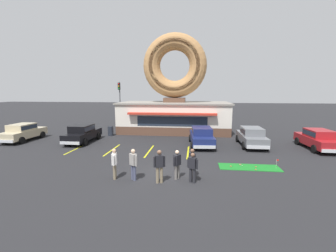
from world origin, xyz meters
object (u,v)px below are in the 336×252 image
car_grey (252,136)px  car_navy (202,136)px  pedestrian_leather_jacket_man (114,162)px  trash_bin (111,131)px  car_black (83,133)px  traffic_light_pole (120,98)px  golf_ball (242,166)px  car_red (318,138)px  pedestrian_blue_sweater_man (159,165)px  pedestrian_crossing_woman (133,163)px  car_champagne (23,131)px  pedestrian_beanie_man (177,163)px  pedestrian_hooded_kid (192,162)px  pedestrian_clipboard_woman (193,166)px  putting_flag_pin (277,162)px

car_grey → car_navy: size_ratio=0.98×
pedestrian_leather_jacket_man → trash_bin: bearing=112.0°
car_black → traffic_light_pole: traffic_light_pole is taller
golf_ball → traffic_light_pole: size_ratio=0.01×
golf_ball → car_red: (6.83, 5.05, 0.82)m
pedestrian_blue_sweater_man → pedestrian_crossing_woman: (-1.40, 0.22, -0.03)m
car_red → trash_bin: car_red is taller
car_black → pedestrian_crossing_woman: bearing=-49.1°
car_champagne → pedestrian_beanie_man: car_champagne is taller
pedestrian_blue_sweater_man → golf_ball: bearing=33.4°
pedestrian_beanie_man → pedestrian_leather_jacket_man: bearing=-173.6°
pedestrian_hooded_kid → car_red: bearing=36.0°
pedestrian_clipboard_woman → car_navy: bearing=85.2°
putting_flag_pin → car_black: bearing=160.4°
car_champagne → car_grey: size_ratio=1.00×
putting_flag_pin → car_champagne: (-20.88, 5.30, 0.43)m
pedestrian_blue_sweater_man → traffic_light_pole: bearing=114.2°
car_red → pedestrian_hooded_kid: car_red is taller
golf_ball → car_red: 8.53m
car_champagne → car_navy: bearing=0.0°
car_grey → pedestrian_leather_jacket_man: size_ratio=2.79×
car_black → trash_bin: (1.40, 3.20, -0.37)m
pedestrian_hooded_kid → trash_bin: bearing=129.3°
pedestrian_blue_sweater_man → pedestrian_leather_jacket_man: 2.45m
car_navy → golf_ball: bearing=-65.2°
car_champagne → traffic_light_pole: size_ratio=0.79×
car_red → trash_bin: size_ratio=4.70×
pedestrian_beanie_man → trash_bin: pedestrian_beanie_man is taller
golf_ball → pedestrian_leather_jacket_man: bearing=-158.3°
pedestrian_clipboard_woman → traffic_light_pole: traffic_light_pole is taller
golf_ball → putting_flag_pin: 2.01m
car_black → pedestrian_blue_sweater_man: pedestrian_blue_sweater_man is taller
car_champagne → car_red: (25.74, -0.08, 0.00)m
golf_ball → pedestrian_clipboard_woman: (-3.04, -2.85, 0.80)m
car_red → pedestrian_beanie_man: 13.06m
golf_ball → car_navy: size_ratio=0.01×
car_champagne → car_black: size_ratio=1.00×
putting_flag_pin → pedestrian_leather_jacket_man: (-9.10, -2.66, 0.47)m
pedestrian_hooded_kid → pedestrian_leather_jacket_man: bearing=-170.3°
trash_bin → traffic_light_pole: bearing=100.2°
pedestrian_hooded_kid → car_black: bearing=143.8°
trash_bin → traffic_light_pole: size_ratio=0.17×
car_black → pedestrian_beanie_man: size_ratio=2.93×
car_grey → car_red: same height
pedestrian_blue_sweater_man → pedestrian_clipboard_woman: (1.65, 0.24, -0.10)m
car_champagne → car_black: (5.85, 0.05, 0.00)m
car_champagne → pedestrian_crossing_woman: (12.82, -8.01, 0.05)m
pedestrian_hooded_kid → pedestrian_crossing_woman: size_ratio=0.95×
car_grey → pedestrian_leather_jacket_man: pedestrian_leather_jacket_man is taller
golf_ball → trash_bin: 14.37m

